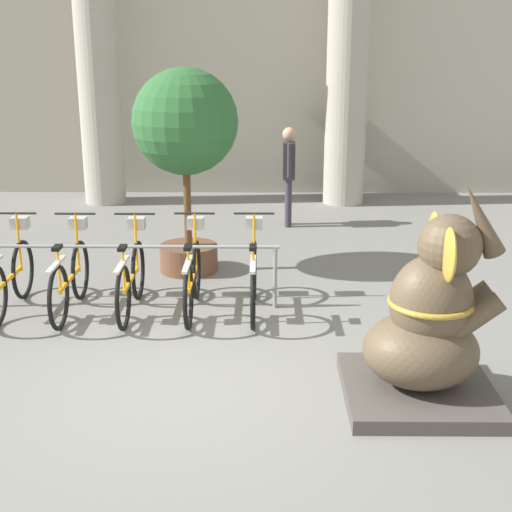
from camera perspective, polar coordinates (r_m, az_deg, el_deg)
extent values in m
plane|color=slate|center=(6.74, -6.09, -10.11)|extent=(60.00, 60.00, 0.00)
cube|color=#A39E8E|center=(14.57, -2.50, 16.81)|extent=(20.00, 0.20, 6.00)
cylinder|color=#ADA899|center=(13.91, -12.54, 14.36)|extent=(0.77, 0.77, 5.00)
cylinder|color=#ADA899|center=(13.65, 7.33, 14.57)|extent=(0.77, 0.77, 5.00)
cylinder|color=gray|center=(8.35, 1.54, -1.74)|extent=(0.05, 0.05, 0.75)
cylinder|color=gray|center=(8.38, -9.88, 0.75)|extent=(3.42, 0.04, 0.04)
torus|color=black|center=(9.13, -18.15, -1.04)|extent=(0.05, 0.72, 0.72)
cube|color=orange|center=(8.69, -19.15, -1.71)|extent=(0.04, 0.85, 0.04)
cylinder|color=orange|center=(8.99, -18.44, 1.05)|extent=(0.03, 0.03, 0.72)
cylinder|color=black|center=(8.91, -18.65, 3.26)|extent=(0.48, 0.03, 0.03)
cube|color=#BCBCBC|center=(9.03, -18.37, 2.55)|extent=(0.20, 0.16, 0.14)
torus|color=black|center=(8.92, -13.88, -1.11)|extent=(0.05, 0.72, 0.72)
torus|color=black|center=(8.05, -15.51, -3.23)|extent=(0.05, 0.72, 0.72)
cube|color=orange|center=(8.46, -14.68, -1.79)|extent=(0.04, 0.85, 0.04)
cube|color=#BCBCBC|center=(7.93, -15.73, -0.67)|extent=(0.06, 0.61, 0.03)
cylinder|color=orange|center=(8.05, -15.47, -1.26)|extent=(0.03, 0.03, 0.52)
cube|color=black|center=(7.97, -15.63, 0.64)|extent=(0.08, 0.18, 0.04)
cylinder|color=orange|center=(8.78, -14.11, 1.03)|extent=(0.03, 0.03, 0.72)
cylinder|color=black|center=(8.69, -14.28, 3.30)|extent=(0.48, 0.03, 0.03)
cube|color=#BCBCBC|center=(8.81, -14.05, 2.57)|extent=(0.20, 0.16, 0.14)
torus|color=black|center=(8.77, -9.41, -1.14)|extent=(0.05, 0.72, 0.72)
torus|color=black|center=(7.88, -10.57, -3.31)|extent=(0.05, 0.72, 0.72)
cube|color=orange|center=(8.31, -9.98, -1.84)|extent=(0.04, 0.85, 0.04)
cube|color=#BCBCBC|center=(7.76, -10.72, -0.70)|extent=(0.06, 0.61, 0.03)
cylinder|color=orange|center=(7.89, -10.54, -1.30)|extent=(0.03, 0.03, 0.52)
cube|color=black|center=(7.81, -10.65, 0.64)|extent=(0.08, 0.18, 0.04)
cylinder|color=orange|center=(8.62, -9.57, 1.03)|extent=(0.03, 0.03, 0.72)
cylinder|color=black|center=(8.53, -9.69, 3.34)|extent=(0.48, 0.03, 0.03)
cube|color=#BCBCBC|center=(8.66, -9.53, 2.60)|extent=(0.20, 0.16, 0.14)
torus|color=black|center=(8.70, -4.80, -1.11)|extent=(0.05, 0.72, 0.72)
torus|color=black|center=(7.80, -5.44, -3.29)|extent=(0.05, 0.72, 0.72)
cube|color=orange|center=(8.23, -5.11, -1.81)|extent=(0.04, 0.85, 0.04)
cube|color=#BCBCBC|center=(7.68, -5.51, -0.65)|extent=(0.06, 0.61, 0.03)
cylinder|color=orange|center=(7.81, -5.41, -1.26)|extent=(0.03, 0.03, 0.52)
cube|color=black|center=(7.73, -5.47, 0.70)|extent=(0.08, 0.18, 0.04)
cylinder|color=orange|center=(8.56, -4.88, 1.09)|extent=(0.03, 0.03, 0.72)
cylinder|color=black|center=(8.47, -4.94, 3.41)|extent=(0.48, 0.03, 0.03)
cube|color=#BCBCBC|center=(8.60, -4.86, 2.66)|extent=(0.20, 0.16, 0.14)
torus|color=black|center=(8.67, -0.15, -1.12)|extent=(0.05, 0.72, 0.72)
torus|color=black|center=(7.77, -0.24, -3.32)|extent=(0.05, 0.72, 0.72)
cube|color=orange|center=(8.20, -0.19, -1.83)|extent=(0.04, 0.85, 0.04)
cube|color=#BCBCBC|center=(7.64, -0.25, -0.66)|extent=(0.06, 0.61, 0.03)
cylinder|color=orange|center=(7.78, -0.23, -1.27)|extent=(0.03, 0.03, 0.52)
cube|color=black|center=(7.69, -0.24, 0.70)|extent=(0.08, 0.18, 0.04)
cylinder|color=orange|center=(8.52, -0.15, 1.09)|extent=(0.03, 0.03, 0.72)
cylinder|color=black|center=(8.43, -0.15, 3.42)|extent=(0.48, 0.03, 0.03)
cube|color=#BCBCBC|center=(8.56, -0.15, 2.67)|extent=(0.20, 0.16, 0.14)
cube|color=#4C4742|center=(6.60, 12.80, -10.45)|extent=(1.31, 1.31, 0.13)
ellipsoid|color=brown|center=(6.43, 13.03, -7.35)|extent=(1.01, 0.89, 0.65)
ellipsoid|color=brown|center=(6.28, 13.83, -3.62)|extent=(0.71, 0.65, 0.83)
sphere|color=brown|center=(6.15, 15.24, 0.80)|extent=(0.54, 0.54, 0.54)
ellipsoid|color=#B79333|center=(6.38, 14.04, 1.48)|extent=(0.08, 0.38, 0.45)
ellipsoid|color=#B79333|center=(5.89, 15.19, 0.07)|extent=(0.08, 0.38, 0.45)
cone|color=brown|center=(6.16, 17.55, 2.83)|extent=(0.46, 0.19, 0.67)
cylinder|color=brown|center=(6.53, 16.29, -3.86)|extent=(0.53, 0.18, 0.47)
cylinder|color=brown|center=(6.26, 16.99, -4.83)|extent=(0.53, 0.18, 0.47)
torus|color=#B79333|center=(6.28, 13.83, -3.62)|extent=(0.74, 0.74, 0.05)
cylinder|color=#383342|center=(12.15, 2.58, 4.41)|extent=(0.11, 0.11, 0.81)
cylinder|color=#383342|center=(11.98, 2.61, 4.23)|extent=(0.11, 0.11, 0.81)
cube|color=#333338|center=(11.93, 2.64, 7.65)|extent=(0.20, 0.32, 0.61)
sphere|color=tan|center=(11.86, 2.67, 9.73)|extent=(0.22, 0.22, 0.22)
cylinder|color=#333338|center=(12.12, 2.61, 7.95)|extent=(0.07, 0.07, 0.55)
cylinder|color=#333338|center=(11.72, 2.68, 7.64)|extent=(0.07, 0.07, 0.55)
cylinder|color=brown|center=(9.79, -5.39, -0.14)|extent=(0.79, 0.79, 0.36)
cylinder|color=brown|center=(9.60, -5.51, 4.07)|extent=(0.10, 0.10, 1.11)
sphere|color=#2D6633|center=(9.41, -5.70, 10.66)|extent=(1.38, 1.38, 1.38)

